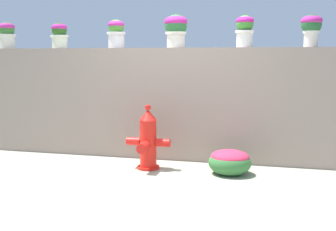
# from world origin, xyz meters

# --- Properties ---
(ground_plane) EXTENTS (24.00, 24.00, 0.00)m
(ground_plane) POSITION_xyz_m (0.00, 0.00, 0.00)
(ground_plane) COLOR #9EA087
(stone_wall) EXTENTS (6.01, 0.35, 1.52)m
(stone_wall) POSITION_xyz_m (0.00, 0.99, 0.76)
(stone_wall) COLOR gray
(stone_wall) RESTS_ON ground
(potted_plant_0) EXTENTS (0.25, 0.25, 0.40)m
(potted_plant_0) POSITION_xyz_m (-2.61, 1.02, 1.75)
(potted_plant_0) COLOR beige
(potted_plant_0) RESTS_ON stone_wall
(potted_plant_1) EXTENTS (0.26, 0.26, 0.37)m
(potted_plant_1) POSITION_xyz_m (-1.74, 1.03, 1.73)
(potted_plant_1) COLOR beige
(potted_plant_1) RESTS_ON stone_wall
(potted_plant_2) EXTENTS (0.26, 0.26, 0.39)m
(potted_plant_2) POSITION_xyz_m (-0.84, 0.96, 1.74)
(potted_plant_2) COLOR silver
(potted_plant_2) RESTS_ON stone_wall
(potted_plant_3) EXTENTS (0.31, 0.31, 0.44)m
(potted_plant_3) POSITION_xyz_m (0.00, 0.97, 1.78)
(potted_plant_3) COLOR beige
(potted_plant_3) RESTS_ON stone_wall
(potted_plant_4) EXTENTS (0.24, 0.24, 0.41)m
(potted_plant_4) POSITION_xyz_m (0.91, 0.96, 1.76)
(potted_plant_4) COLOR silver
(potted_plant_4) RESTS_ON stone_wall
(potted_plant_5) EXTENTS (0.26, 0.26, 0.41)m
(potted_plant_5) POSITION_xyz_m (1.73, 1.02, 1.78)
(potted_plant_5) COLOR silver
(potted_plant_5) RESTS_ON stone_wall
(fire_hydrant) EXTENTS (0.56, 0.44, 0.80)m
(fire_hydrant) POSITION_xyz_m (-0.21, 0.33, 0.36)
(fire_hydrant) COLOR red
(fire_hydrant) RESTS_ON ground
(flower_bush_left) EXTENTS (0.51, 0.46, 0.31)m
(flower_bush_left) POSITION_xyz_m (0.81, 0.34, 0.16)
(flower_bush_left) COLOR #387237
(flower_bush_left) RESTS_ON ground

